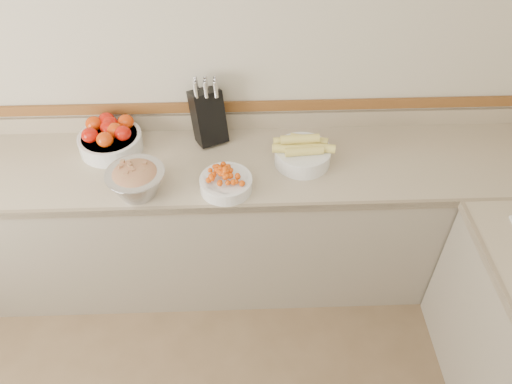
{
  "coord_description": "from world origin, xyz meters",
  "views": [
    {
      "loc": [
        0.29,
        -0.34,
        2.62
      ],
      "look_at": [
        0.35,
        1.35,
        1.0
      ],
      "focal_mm": 35.0,
      "sensor_mm": 36.0,
      "label": 1
    }
  ],
  "objects_px": {
    "knife_block": "(208,115)",
    "cherry_tomato_bowl": "(226,181)",
    "rhubarb_bowl": "(136,180)",
    "tomato_bowl": "(110,137)",
    "corn_bowl": "(303,153)"
  },
  "relations": [
    {
      "from": "knife_block",
      "to": "cherry_tomato_bowl",
      "type": "relative_size",
      "value": 1.46
    },
    {
      "from": "cherry_tomato_bowl",
      "to": "rhubarb_bowl",
      "type": "xyz_separation_m",
      "value": [
        -0.44,
        -0.01,
        0.04
      ]
    },
    {
      "from": "tomato_bowl",
      "to": "cherry_tomato_bowl",
      "type": "bearing_deg",
      "value": -28.97
    },
    {
      "from": "knife_block",
      "to": "cherry_tomato_bowl",
      "type": "bearing_deg",
      "value": -77.1
    },
    {
      "from": "knife_block",
      "to": "tomato_bowl",
      "type": "xyz_separation_m",
      "value": [
        -0.53,
        -0.07,
        -0.08
      ]
    },
    {
      "from": "knife_block",
      "to": "rhubarb_bowl",
      "type": "height_order",
      "value": "knife_block"
    },
    {
      "from": "knife_block",
      "to": "cherry_tomato_bowl",
      "type": "height_order",
      "value": "knife_block"
    },
    {
      "from": "corn_bowl",
      "to": "rhubarb_bowl",
      "type": "xyz_separation_m",
      "value": [
        -0.83,
        -0.21,
        0.02
      ]
    },
    {
      "from": "knife_block",
      "to": "rhubarb_bowl",
      "type": "distance_m",
      "value": 0.55
    },
    {
      "from": "cherry_tomato_bowl",
      "to": "corn_bowl",
      "type": "xyz_separation_m",
      "value": [
        0.4,
        0.19,
        0.01
      ]
    },
    {
      "from": "cherry_tomato_bowl",
      "to": "corn_bowl",
      "type": "relative_size",
      "value": 0.8
    },
    {
      "from": "cherry_tomato_bowl",
      "to": "corn_bowl",
      "type": "distance_m",
      "value": 0.44
    },
    {
      "from": "rhubarb_bowl",
      "to": "cherry_tomato_bowl",
      "type": "bearing_deg",
      "value": 1.79
    },
    {
      "from": "corn_bowl",
      "to": "rhubarb_bowl",
      "type": "distance_m",
      "value": 0.86
    },
    {
      "from": "tomato_bowl",
      "to": "corn_bowl",
      "type": "height_order",
      "value": "corn_bowl"
    }
  ]
}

